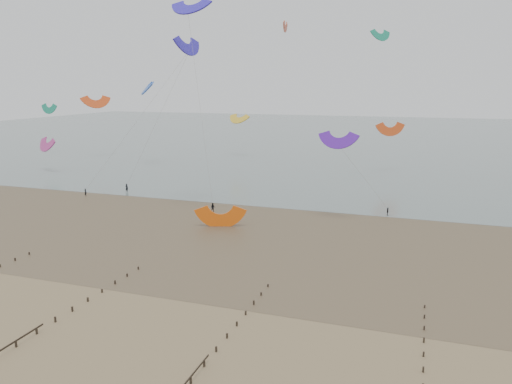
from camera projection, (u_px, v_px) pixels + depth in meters
ground at (195, 326)px, 50.44m from camera, size 500.00×500.00×0.00m
sea_and_shore at (262, 230)px, 83.55m from camera, size 500.00×665.00×0.03m
kitesurfer_lead at (86, 192)px, 109.22m from camera, size 0.69×0.54×1.66m
kitesurfers at (473, 216)px, 89.34m from camera, size 110.78×18.75×1.87m
grounded_kite at (221, 226)px, 85.94m from camera, size 8.85×7.82×4.07m
kites_airborne at (297, 95)px, 130.84m from camera, size 231.28×109.97×42.75m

